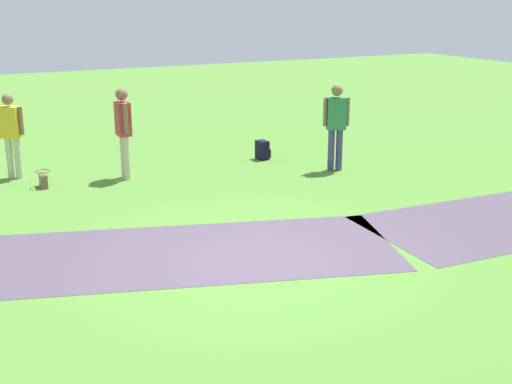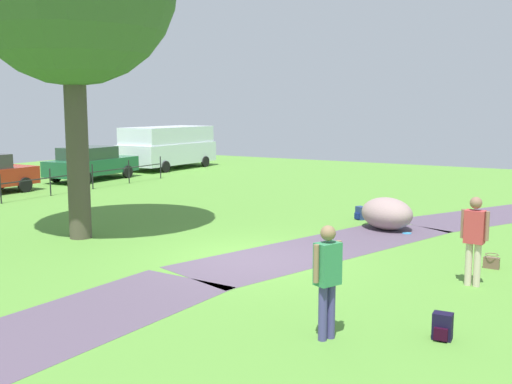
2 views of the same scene
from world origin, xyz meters
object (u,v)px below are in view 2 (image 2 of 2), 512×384
object	(u,v)px
man_near_boulder	(327,274)
frisbee_on_grass	(407,233)
delivery_van	(168,146)
backpack_by_boulder	(360,213)
parked_hatchback_blue	(91,163)
handbag_on_grass	(491,262)
passerby_on_path	(474,235)
spare_backpack_on_lawn	(442,327)
lawn_boulder	(387,213)

from	to	relation	value
man_near_boulder	frisbee_on_grass	bearing A→B (deg)	8.30
man_near_boulder	delivery_van	world-z (taller)	delivery_van
backpack_by_boulder	frisbee_on_grass	world-z (taller)	backpack_by_boulder
delivery_van	man_near_boulder	bearing A→B (deg)	-136.27
parked_hatchback_blue	handbag_on_grass	bearing A→B (deg)	-110.46
passerby_on_path	backpack_by_boulder	xyz separation A→B (m)	(5.42, 4.30, -0.81)
handbag_on_grass	spare_backpack_on_lawn	distance (m)	4.54
handbag_on_grass	parked_hatchback_blue	xyz separation A→B (m)	(7.00, 18.77, 0.67)
lawn_boulder	parked_hatchback_blue	distance (m)	16.05
backpack_by_boulder	delivery_van	bearing A→B (deg)	57.97
lawn_boulder	handbag_on_grass	distance (m)	4.38
frisbee_on_grass	parked_hatchback_blue	xyz separation A→B (m)	(4.41, 16.19, 0.80)
passerby_on_path	backpack_by_boulder	bearing A→B (deg)	38.45
passerby_on_path	delivery_van	bearing A→B (deg)	52.44
parked_hatchback_blue	delivery_van	world-z (taller)	delivery_van
lawn_boulder	passerby_on_path	size ratio (longest dim) A/B	1.19
man_near_boulder	passerby_on_path	size ratio (longest dim) A/B	0.99
man_near_boulder	frisbee_on_grass	distance (m)	8.13
spare_backpack_on_lawn	delivery_van	size ratio (longest dim) A/B	0.07
man_near_boulder	handbag_on_grass	world-z (taller)	man_near_boulder
lawn_boulder	parked_hatchback_blue	bearing A→B (deg)	75.23
handbag_on_grass	frisbee_on_grass	bearing A→B (deg)	44.82
lawn_boulder	handbag_on_grass	xyz separation A→B (m)	(-2.91, -3.25, -0.30)
handbag_on_grass	spare_backpack_on_lawn	xyz separation A→B (m)	(-4.54, -0.06, 0.05)
handbag_on_grass	parked_hatchback_blue	world-z (taller)	parked_hatchback_blue
lawn_boulder	parked_hatchback_blue	world-z (taller)	parked_hatchback_blue
lawn_boulder	man_near_boulder	size ratio (longest dim) A/B	1.20
backpack_by_boulder	delivery_van	xyz separation A→B (m)	(9.20, 14.71, 1.07)
man_near_boulder	passerby_on_path	world-z (taller)	passerby_on_path
backpack_by_boulder	parked_hatchback_blue	size ratio (longest dim) A/B	0.09
handbag_on_grass	backpack_by_boulder	size ratio (longest dim) A/B	0.81
lawn_boulder	spare_backpack_on_lawn	bearing A→B (deg)	-156.05
passerby_on_path	parked_hatchback_blue	size ratio (longest dim) A/B	0.37
lawn_boulder	delivery_van	world-z (taller)	delivery_van
lawn_boulder	spare_backpack_on_lawn	distance (m)	8.16
passerby_on_path	frisbee_on_grass	bearing A→B (deg)	31.10
lawn_boulder	man_near_boulder	distance (m)	8.52
man_near_boulder	parked_hatchback_blue	distance (m)	21.32
parked_hatchback_blue	man_near_boulder	bearing A→B (deg)	-125.53
man_near_boulder	delivery_van	bearing A→B (deg)	43.73
backpack_by_boulder	delivery_van	world-z (taller)	delivery_van
lawn_boulder	spare_backpack_on_lawn	size ratio (longest dim) A/B	5.11
man_near_boulder	backpack_by_boulder	world-z (taller)	man_near_boulder
handbag_on_grass	parked_hatchback_blue	bearing A→B (deg)	69.54
passerby_on_path	parked_hatchback_blue	world-z (taller)	passerby_on_path
delivery_van	frisbee_on_grass	bearing A→B (deg)	-122.45
lawn_boulder	backpack_by_boulder	bearing A→B (deg)	49.19
frisbee_on_grass	parked_hatchback_blue	distance (m)	16.80
backpack_by_boulder	spare_backpack_on_lawn	xyz separation A→B (m)	(-8.45, -4.46, 0.00)
parked_hatchback_blue	delivery_van	distance (m)	6.13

